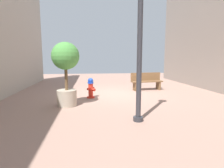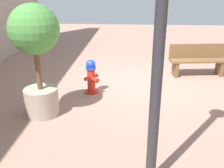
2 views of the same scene
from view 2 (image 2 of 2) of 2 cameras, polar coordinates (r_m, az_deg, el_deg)
ground_plane at (r=7.42m, az=6.57°, el=0.48°), size 23.40×23.40×0.00m
fire_hydrant at (r=6.51m, az=-4.66°, el=1.70°), size 0.39×0.39×0.88m
bench_near at (r=8.26m, az=18.68°, el=5.28°), size 1.78×0.66×0.95m
planter_tree at (r=5.27m, az=-16.69°, el=7.71°), size 0.99×0.99×2.32m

